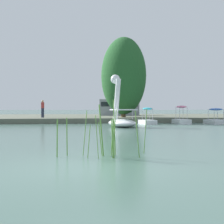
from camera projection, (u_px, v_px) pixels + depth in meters
ground_plane at (85, 167)px, 7.32m from camera, size 514.58×514.58×0.00m
shore_bank_far at (66, 118)px, 37.47m from camera, size 111.58×20.04×0.45m
swan_boat at (121, 115)px, 22.86m from camera, size 2.39×3.39×3.87m
pedal_boat_cyan at (147, 120)px, 26.80m from camera, size 1.21×1.95×1.41m
pedal_boat_pink at (181, 119)px, 27.29m from camera, size 1.09×1.92×1.57m
pedal_boat_blue at (216, 119)px, 27.62m from camera, size 1.37×2.11×1.35m
tree_willow_near_path at (123, 76)px, 31.20m from camera, size 5.84×6.14×7.88m
person_on_path at (43, 108)px, 30.48m from camera, size 0.30×0.29×1.68m
parked_van at (119, 107)px, 39.22m from camera, size 5.00×2.31×1.98m
reed_clump_foreground at (102, 135)px, 8.88m from camera, size 2.61×0.84×1.59m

